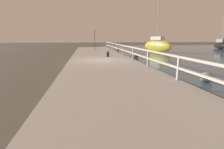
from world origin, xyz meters
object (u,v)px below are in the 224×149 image
Objects in this scene: sailboat_black at (221,45)px; sailboat_yellow at (157,45)px; dock_lamp at (95,35)px; mooring_bollard at (108,54)px.

sailboat_yellow is at bearing -147.06° from sailboat_black.
dock_lamp is at bearing -155.88° from sailboat_black.
dock_lamp reaches higher than mooring_bollard.
mooring_bollard is 25.31m from sailboat_black.
dock_lamp is 0.35× the size of sailboat_yellow.
mooring_bollard is at bearing -151.63° from sailboat_yellow.
sailboat_yellow is (8.18, -0.58, -1.32)m from dock_lamp.
sailboat_black reaches higher than mooring_bollard.
sailboat_yellow reaches higher than sailboat_black.
sailboat_yellow is 15.15m from sailboat_black.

